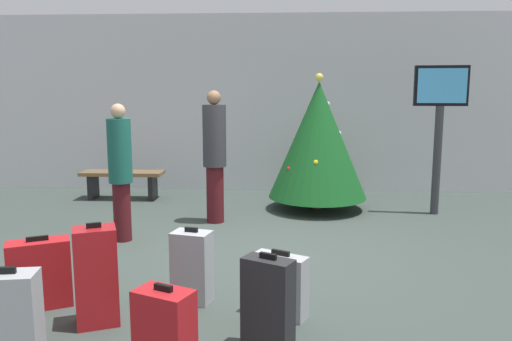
{
  "coord_description": "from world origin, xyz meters",
  "views": [
    {
      "loc": [
        0.27,
        -5.39,
        1.82
      ],
      "look_at": [
        -0.04,
        0.45,
        0.9
      ],
      "focal_mm": 34.91,
      "sensor_mm": 36.0,
      "label": 1
    }
  ],
  "objects_px": {
    "suitcase_6": "(96,276)",
    "suitcase_7": "(40,274)",
    "traveller_1": "(215,153)",
    "suitcase_0": "(268,305)",
    "suitcase_5": "(280,285)",
    "suitcase_2": "(10,336)",
    "traveller_0": "(120,169)",
    "suitcase_1": "(165,337)",
    "flight_info_kiosk": "(440,114)",
    "waiting_bench": "(123,179)",
    "holiday_tree": "(318,140)",
    "suitcase_4": "(192,267)"
  },
  "relations": [
    {
      "from": "traveller_0",
      "to": "suitcase_0",
      "type": "distance_m",
      "value": 3.24
    },
    {
      "from": "holiday_tree",
      "to": "waiting_bench",
      "type": "height_order",
      "value": "holiday_tree"
    },
    {
      "from": "traveller_1",
      "to": "suitcase_0",
      "type": "relative_size",
      "value": 2.56
    },
    {
      "from": "suitcase_5",
      "to": "suitcase_7",
      "type": "distance_m",
      "value": 2.05
    },
    {
      "from": "flight_info_kiosk",
      "to": "suitcase_2",
      "type": "xyz_separation_m",
      "value": [
        -3.92,
        -4.8,
        -1.12
      ]
    },
    {
      "from": "suitcase_6",
      "to": "waiting_bench",
      "type": "bearing_deg",
      "value": 105.55
    },
    {
      "from": "traveller_0",
      "to": "suitcase_6",
      "type": "distance_m",
      "value": 2.34
    },
    {
      "from": "flight_info_kiosk",
      "to": "suitcase_4",
      "type": "height_order",
      "value": "flight_info_kiosk"
    },
    {
      "from": "flight_info_kiosk",
      "to": "suitcase_6",
      "type": "xyz_separation_m",
      "value": [
        -3.76,
        -3.83,
        -1.11
      ]
    },
    {
      "from": "traveller_1",
      "to": "suitcase_0",
      "type": "height_order",
      "value": "traveller_1"
    },
    {
      "from": "flight_info_kiosk",
      "to": "suitcase_4",
      "type": "relative_size",
      "value": 3.29
    },
    {
      "from": "suitcase_1",
      "to": "suitcase_2",
      "type": "height_order",
      "value": "suitcase_2"
    },
    {
      "from": "flight_info_kiosk",
      "to": "suitcase_7",
      "type": "relative_size",
      "value": 3.53
    },
    {
      "from": "suitcase_1",
      "to": "suitcase_6",
      "type": "bearing_deg",
      "value": 133.36
    },
    {
      "from": "waiting_bench",
      "to": "holiday_tree",
      "type": "bearing_deg",
      "value": -10.04
    },
    {
      "from": "suitcase_0",
      "to": "suitcase_4",
      "type": "distance_m",
      "value": 1.06
    },
    {
      "from": "suitcase_5",
      "to": "suitcase_2",
      "type": "bearing_deg",
      "value": -143.17
    },
    {
      "from": "suitcase_2",
      "to": "traveller_1",
      "type": "bearing_deg",
      "value": 80.86
    },
    {
      "from": "traveller_0",
      "to": "traveller_1",
      "type": "height_order",
      "value": "traveller_1"
    },
    {
      "from": "flight_info_kiosk",
      "to": "suitcase_7",
      "type": "bearing_deg",
      "value": -140.94
    },
    {
      "from": "suitcase_6",
      "to": "suitcase_7",
      "type": "relative_size",
      "value": 1.32
    },
    {
      "from": "waiting_bench",
      "to": "traveller_1",
      "type": "relative_size",
      "value": 0.75
    },
    {
      "from": "suitcase_2",
      "to": "suitcase_7",
      "type": "xyz_separation_m",
      "value": [
        -0.45,
        1.26,
        -0.1
      ]
    },
    {
      "from": "suitcase_6",
      "to": "flight_info_kiosk",
      "type": "bearing_deg",
      "value": 45.51
    },
    {
      "from": "suitcase_4",
      "to": "suitcase_6",
      "type": "distance_m",
      "value": 0.82
    },
    {
      "from": "holiday_tree",
      "to": "traveller_0",
      "type": "relative_size",
      "value": 1.25
    },
    {
      "from": "holiday_tree",
      "to": "suitcase_2",
      "type": "height_order",
      "value": "holiday_tree"
    },
    {
      "from": "suitcase_5",
      "to": "suitcase_7",
      "type": "bearing_deg",
      "value": 178.36
    },
    {
      "from": "holiday_tree",
      "to": "suitcase_0",
      "type": "distance_m",
      "value": 4.5
    },
    {
      "from": "flight_info_kiosk",
      "to": "traveller_0",
      "type": "height_order",
      "value": "flight_info_kiosk"
    },
    {
      "from": "traveller_0",
      "to": "suitcase_4",
      "type": "height_order",
      "value": "traveller_0"
    },
    {
      "from": "waiting_bench",
      "to": "suitcase_2",
      "type": "height_order",
      "value": "suitcase_2"
    },
    {
      "from": "suitcase_4",
      "to": "suitcase_5",
      "type": "relative_size",
      "value": 1.21
    },
    {
      "from": "suitcase_0",
      "to": "suitcase_4",
      "type": "xyz_separation_m",
      "value": [
        -0.69,
        0.81,
        -0.03
      ]
    },
    {
      "from": "suitcase_4",
      "to": "waiting_bench",
      "type": "bearing_deg",
      "value": 115.23
    },
    {
      "from": "flight_info_kiosk",
      "to": "traveller_1",
      "type": "height_order",
      "value": "flight_info_kiosk"
    },
    {
      "from": "traveller_1",
      "to": "suitcase_2",
      "type": "xyz_separation_m",
      "value": [
        -0.67,
        -4.14,
        -0.59
      ]
    },
    {
      "from": "holiday_tree",
      "to": "suitcase_4",
      "type": "bearing_deg",
      "value": -110.4
    },
    {
      "from": "waiting_bench",
      "to": "suitcase_4",
      "type": "xyz_separation_m",
      "value": [
        1.96,
        -4.16,
        -0.04
      ]
    },
    {
      "from": "suitcase_1",
      "to": "suitcase_4",
      "type": "bearing_deg",
      "value": 92.32
    },
    {
      "from": "traveller_0",
      "to": "suitcase_5",
      "type": "height_order",
      "value": "traveller_0"
    },
    {
      "from": "suitcase_1",
      "to": "suitcase_0",
      "type": "bearing_deg",
      "value": 33.2
    },
    {
      "from": "flight_info_kiosk",
      "to": "traveller_1",
      "type": "xyz_separation_m",
      "value": [
        -3.25,
        -0.66,
        -0.53
      ]
    },
    {
      "from": "traveller_0",
      "to": "suitcase_1",
      "type": "xyz_separation_m",
      "value": [
        1.24,
        -2.99,
        -0.6
      ]
    },
    {
      "from": "holiday_tree",
      "to": "suitcase_6",
      "type": "relative_size",
      "value": 2.55
    },
    {
      "from": "flight_info_kiosk",
      "to": "traveller_0",
      "type": "xyz_separation_m",
      "value": [
        -4.28,
        -1.6,
        -0.61
      ]
    },
    {
      "from": "holiday_tree",
      "to": "flight_info_kiosk",
      "type": "bearing_deg",
      "value": -6.93
    },
    {
      "from": "suitcase_0",
      "to": "suitcase_5",
      "type": "xyz_separation_m",
      "value": [
        0.08,
        0.58,
        -0.08
      ]
    },
    {
      "from": "traveller_0",
      "to": "suitcase_2",
      "type": "distance_m",
      "value": 3.26
    },
    {
      "from": "flight_info_kiosk",
      "to": "suitcase_1",
      "type": "height_order",
      "value": "flight_info_kiosk"
    }
  ]
}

